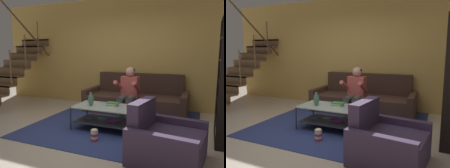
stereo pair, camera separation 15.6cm
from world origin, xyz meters
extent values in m
plane|color=beige|center=(0.00, 0.00, 0.00)|extent=(16.80, 16.80, 0.00)
cube|color=tan|center=(0.00, 2.46, 1.45)|extent=(8.40, 0.12, 2.90)
cube|color=brown|center=(-3.23, 1.17, 0.80)|extent=(1.04, 0.26, 0.04)
cube|color=brown|center=(-3.23, 1.05, 0.72)|extent=(1.04, 0.02, 0.21)
cube|color=brown|center=(-3.23, 1.43, 1.01)|extent=(1.04, 0.26, 0.04)
cube|color=brown|center=(-3.23, 1.31, 0.93)|extent=(1.04, 0.02, 0.21)
cube|color=brown|center=(-3.23, 1.69, 1.22)|extent=(1.04, 0.26, 0.04)
cube|color=brown|center=(-3.23, 1.57, 1.13)|extent=(1.04, 0.02, 0.21)
cube|color=brown|center=(-3.23, 1.95, 1.42)|extent=(1.04, 0.26, 0.04)
cube|color=brown|center=(-3.23, 1.83, 1.34)|extent=(1.04, 0.02, 0.21)
cube|color=brown|center=(-3.23, 2.21, 1.63)|extent=(1.04, 0.26, 0.04)
cube|color=brown|center=(-3.23, 2.09, 1.55)|extent=(1.04, 0.02, 0.21)
cube|color=brown|center=(-3.23, 2.47, 1.84)|extent=(1.04, 0.26, 0.04)
cube|color=brown|center=(-3.23, 2.35, 1.75)|extent=(1.04, 0.02, 0.21)
cube|color=brown|center=(-3.23, 2.73, 2.04)|extent=(1.04, 0.26, 0.04)
cube|color=brown|center=(-3.23, 2.61, 1.96)|extent=(1.04, 0.02, 0.21)
cylinder|color=brown|center=(-2.75, 0.91, 1.07)|extent=(0.04, 0.04, 0.90)
cylinder|color=brown|center=(-2.75, 1.43, 1.48)|extent=(0.04, 0.04, 0.90)
cylinder|color=brown|center=(-2.75, 1.95, 1.89)|extent=(0.04, 0.04, 0.90)
cylinder|color=brown|center=(-2.75, 2.47, 2.31)|extent=(0.04, 0.04, 0.90)
cylinder|color=brown|center=(-2.75, 1.56, 2.03)|extent=(0.05, 2.38, 1.90)
cube|color=#462E25|center=(0.23, 1.86, 0.21)|extent=(2.20, 0.97, 0.42)
cube|color=#3C2720|center=(0.23, 2.26, 0.67)|extent=(2.20, 0.18, 0.51)
cube|color=#462E25|center=(-0.94, 1.86, 0.27)|extent=(0.13, 0.97, 0.54)
cube|color=#462E25|center=(1.39, 1.86, 0.27)|extent=(0.13, 0.97, 0.54)
cylinder|color=#51534E|center=(0.13, 1.07, 0.21)|extent=(0.14, 0.14, 0.42)
cylinder|color=#51534E|center=(0.33, 1.07, 0.21)|extent=(0.14, 0.14, 0.42)
cylinder|color=#51534E|center=(0.13, 1.25, 0.46)|extent=(0.14, 0.42, 0.14)
cylinder|color=#51534E|center=(0.33, 1.25, 0.46)|extent=(0.14, 0.42, 0.14)
cube|color=#BB4F49|center=(0.23, 1.46, 0.67)|extent=(0.38, 0.22, 0.51)
cylinder|color=#BB4F49|center=(0.02, 1.28, 0.72)|extent=(0.09, 0.49, 0.31)
cylinder|color=#BB4F49|center=(0.43, 1.28, 0.72)|extent=(0.09, 0.49, 0.31)
sphere|color=tan|center=(0.23, 1.46, 1.03)|extent=(0.21, 0.21, 0.21)
ellipsoid|color=black|center=(0.23, 1.48, 1.05)|extent=(0.21, 0.21, 0.13)
cube|color=#AAC4C1|center=(0.05, 0.48, 0.44)|extent=(1.15, 0.65, 0.02)
cube|color=#2D333C|center=(0.05, 0.48, 0.16)|extent=(1.06, 0.59, 0.02)
cylinder|color=#25333C|center=(-0.52, 0.17, 0.23)|extent=(0.03, 0.03, 0.45)
cylinder|color=#25333C|center=(0.61, 0.17, 0.23)|extent=(0.03, 0.03, 0.45)
cylinder|color=#25333C|center=(-0.52, 0.79, 0.23)|extent=(0.03, 0.03, 0.45)
cylinder|color=#25333C|center=(0.61, 0.79, 0.23)|extent=(0.03, 0.03, 0.45)
cube|color=#345BAF|center=(-0.28, 0.45, 0.18)|extent=(0.18, 0.15, 0.02)
cube|color=#7499B9|center=(-0.04, 0.55, 0.18)|extent=(0.18, 0.13, 0.02)
cube|color=purple|center=(0.20, 0.48, 0.18)|extent=(0.23, 0.17, 0.02)
cube|color=navy|center=(0.14, 1.07, 0.01)|extent=(3.16, 3.39, 0.01)
cube|color=slate|center=(0.14, 1.07, 0.01)|extent=(1.74, 1.86, 0.00)
ellipsoid|color=#456E57|center=(-0.21, 0.41, 0.57)|extent=(0.11, 0.11, 0.23)
cylinder|color=#456E57|center=(-0.21, 0.41, 0.68)|extent=(0.05, 0.05, 0.05)
cube|color=gold|center=(0.15, 0.58, 0.46)|extent=(0.19, 0.16, 0.02)
cube|color=silver|center=(0.16, 0.58, 0.48)|extent=(0.24, 0.18, 0.02)
cube|color=#349249|center=(0.17, 0.57, 0.50)|extent=(0.24, 0.15, 0.02)
cube|color=black|center=(2.11, 0.71, 0.01)|extent=(0.33, 0.87, 0.02)
cube|color=red|center=(2.11, 1.11, 0.13)|extent=(0.25, 0.06, 0.22)
cube|color=#9A6946|center=(2.12, 1.05, 0.16)|extent=(0.27, 0.05, 0.27)
cube|color=blue|center=(2.11, 1.00, 0.13)|extent=(0.26, 0.04, 0.22)
cube|color=#3052B1|center=(2.08, 0.95, 0.13)|extent=(0.21, 0.04, 0.22)
cube|color=orange|center=(2.11, 0.91, 0.14)|extent=(0.27, 0.03, 0.23)
cube|color=silver|center=(2.10, 0.87, 0.11)|extent=(0.25, 0.05, 0.19)
cube|color=orange|center=(2.09, 0.82, 0.13)|extent=(0.24, 0.04, 0.23)
cube|color=teal|center=(2.10, 0.77, 0.12)|extent=(0.25, 0.04, 0.20)
cube|color=gold|center=(2.08, 0.73, 0.10)|extent=(0.21, 0.03, 0.17)
cube|color=#873891|center=(2.10, 0.69, 0.11)|extent=(0.25, 0.04, 0.19)
cube|color=#3F2F4B|center=(1.34, -0.32, 0.20)|extent=(0.98, 0.79, 0.40)
cube|color=#3F2F4B|center=(0.97, -0.27, 0.60)|extent=(0.25, 0.69, 0.39)
cube|color=#3F2F4B|center=(1.28, -0.71, 0.25)|extent=(0.91, 0.23, 0.50)
cube|color=#3F2F4B|center=(1.39, 0.07, 0.25)|extent=(0.91, 0.23, 0.50)
cylinder|color=red|center=(0.12, -0.10, 0.02)|extent=(0.12, 0.12, 0.04)
cylinder|color=white|center=(0.12, -0.10, 0.06)|extent=(0.12, 0.12, 0.04)
cylinder|color=red|center=(0.12, -0.10, 0.11)|extent=(0.12, 0.12, 0.04)
cylinder|color=white|center=(0.12, -0.10, 0.15)|extent=(0.12, 0.12, 0.04)
ellipsoid|color=beige|center=(0.12, -0.10, 0.19)|extent=(0.12, 0.12, 0.04)
camera|label=1|loc=(1.72, -3.17, 1.45)|focal=35.00mm
camera|label=2|loc=(1.86, -3.11, 1.45)|focal=35.00mm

